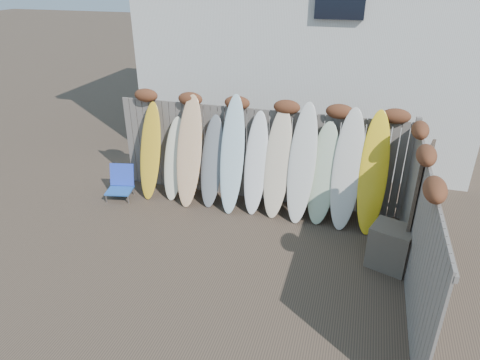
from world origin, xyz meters
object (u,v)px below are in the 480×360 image
(wooden_crate, at_px, (390,247))
(surfboard_0, at_px, (150,151))
(lattice_panel, at_px, (418,204))
(beach_chair, at_px, (121,183))

(wooden_crate, xyz_separation_m, surfboard_0, (-4.94, 1.23, 0.63))
(wooden_crate, xyz_separation_m, lattice_panel, (0.36, 0.54, 0.58))
(wooden_crate, distance_m, surfboard_0, 5.13)
(wooden_crate, bearing_deg, beach_chair, 170.65)
(beach_chair, distance_m, surfboard_0, 0.97)
(surfboard_0, bearing_deg, lattice_panel, -6.77)
(wooden_crate, height_order, lattice_panel, lattice_panel)
(wooden_crate, bearing_deg, surfboard_0, 166.07)
(beach_chair, height_order, wooden_crate, wooden_crate)
(surfboard_0, bearing_deg, beach_chair, -152.91)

